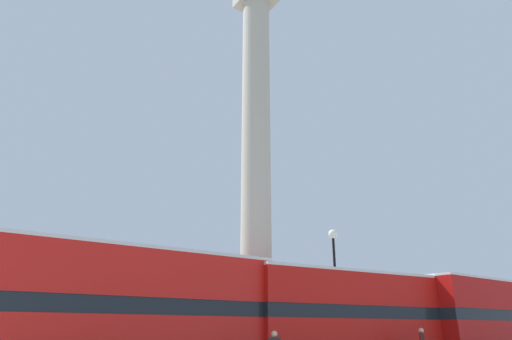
# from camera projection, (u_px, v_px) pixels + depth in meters

# --- Properties ---
(monument_column) EXTENTS (5.40, 5.40, 23.05)m
(monument_column) POSITION_uv_depth(u_px,v_px,m) (256.00, 208.00, 24.49)
(monument_column) COLOR #ADA593
(monument_column) RESTS_ON ground_plane
(bus_a) EXTENTS (10.27, 3.36, 4.36)m
(bus_a) POSITION_uv_depth(u_px,v_px,m) (137.00, 306.00, 15.81)
(bus_a) COLOR red
(bus_a) RESTS_ON ground_plane
(bus_b) EXTENTS (11.02, 3.67, 4.28)m
(bus_b) POSITION_uv_depth(u_px,v_px,m) (488.00, 316.00, 25.22)
(bus_b) COLOR #A80F0C
(bus_b) RESTS_ON ground_plane
(bus_c) EXTENTS (11.37, 3.05, 4.18)m
(bus_c) POSITION_uv_depth(u_px,v_px,m) (358.00, 314.00, 20.91)
(bus_c) COLOR #B7140F
(bus_c) RESTS_ON ground_plane
(equestrian_statue) EXTENTS (3.44, 3.11, 6.02)m
(equestrian_statue) POSITION_uv_depth(u_px,v_px,m) (346.00, 327.00, 32.53)
(equestrian_statue) COLOR #ADA593
(equestrian_statue) RESTS_ON ground_plane
(street_lamp) EXTENTS (0.49, 0.49, 6.82)m
(street_lamp) POSITION_uv_depth(u_px,v_px,m) (335.00, 278.00, 24.01)
(street_lamp) COLOR black
(street_lamp) RESTS_ON ground_plane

